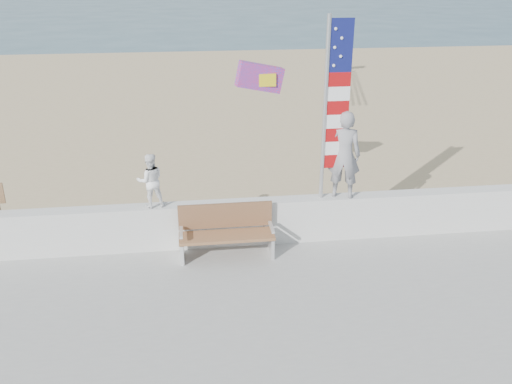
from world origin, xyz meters
TOP-DOWN VIEW (x-y plane):
  - ground at (0.00, 0.00)m, footprint 220.00×220.00m
  - sand at (0.00, 9.00)m, footprint 90.00×40.00m
  - seawall at (0.00, 2.00)m, footprint 30.00×0.35m
  - adult at (1.95, 2.00)m, footprint 0.74×0.61m
  - child at (-1.78, 2.00)m, footprint 0.58×0.49m
  - bench at (-0.40, 1.55)m, footprint 1.80×0.57m
  - flag at (1.65, 2.00)m, footprint 0.50×0.08m
  - parafoil_kite at (0.62, 4.26)m, footprint 1.12×0.42m

SIDE VIEW (x-z plane):
  - ground at x=0.00m, z-range 0.00..0.00m
  - sand at x=0.00m, z-range 0.00..0.08m
  - seawall at x=0.00m, z-range 0.18..1.08m
  - bench at x=-0.40m, z-range 0.19..1.19m
  - child at x=-1.78m, z-range 1.08..2.14m
  - adult at x=1.95m, z-range 1.08..2.83m
  - flag at x=1.65m, z-range 1.24..4.74m
  - parafoil_kite at x=0.62m, z-range 2.68..3.44m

